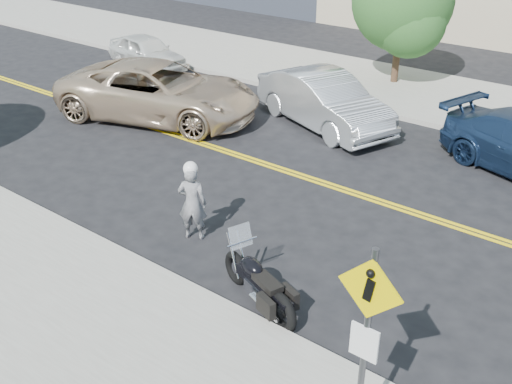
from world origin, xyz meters
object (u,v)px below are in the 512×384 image
at_px(parked_car_white, 147,52).
at_px(suv, 159,91).
at_px(pedestrian_sign, 365,338).
at_px(motorcycle, 259,273).
at_px(parked_car_silver, 324,101).
at_px(motorcyclist, 192,201).

bearing_deg(parked_car_white, suv, -119.52).
bearing_deg(suv, pedestrian_sign, -141.05).
bearing_deg(suv, parked_car_white, 33.17).
xyz_separation_m(motorcycle, parked_car_silver, (-3.57, 7.79, 0.15)).
bearing_deg(parked_car_white, parked_car_silver, -87.12).
relative_size(suv, parked_car_white, 1.65).
bearing_deg(motorcycle, parked_car_white, 164.06).
height_order(pedestrian_sign, parked_car_white, pedestrian_sign).
bearing_deg(motorcycle, parked_car_silver, 134.67).
bearing_deg(suv, parked_car_silver, -77.72).
distance_m(parked_car_white, parked_car_silver, 8.62).
bearing_deg(suv, motorcycle, -141.80).
distance_m(suv, parked_car_white, 5.52).
relative_size(pedestrian_sign, suv, 0.49).
distance_m(suv, parked_car_silver, 4.94).
distance_m(motorcycle, suv, 9.49).
height_order(pedestrian_sign, parked_car_silver, pedestrian_sign).
relative_size(suv, parked_car_silver, 1.28).
bearing_deg(pedestrian_sign, motorcyclist, 153.26).
xyz_separation_m(motorcycle, parked_car_white, (-12.13, 8.80, -0.00)).
xyz_separation_m(pedestrian_sign, motorcycle, (-2.83, 1.71, -1.33)).
xyz_separation_m(motorcyclist, parked_car_silver, (-1.22, 6.89, -0.07)).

